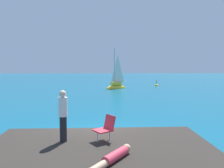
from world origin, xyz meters
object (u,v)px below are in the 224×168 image
object	(u,v)px
sailboat_near	(116,86)
person_sunbather	(113,157)
person_standing	(63,114)
beach_chair	(106,127)
marker_buoy	(156,86)

from	to	relation	value
sailboat_near	person_sunbather	xyz separation A→B (m)	(-1.46, -24.92, 0.53)
person_sunbather	person_standing	distance (m)	2.29
person_sunbather	beach_chair	size ratio (longest dim) A/B	1.88
person_sunbather	person_standing	xyz separation A→B (m)	(-1.49, 1.56, 0.75)
sailboat_near	person_sunbather	bearing A→B (deg)	54.18
marker_buoy	person_standing	bearing A→B (deg)	-109.11
sailboat_near	beach_chair	size ratio (longest dim) A/B	7.43
beach_chair	marker_buoy	distance (m)	28.11
person_standing	beach_chair	distance (m)	1.41
person_sunbather	person_standing	bearing A→B (deg)	-100.28
person_sunbather	sailboat_near	bearing A→B (deg)	-147.38
beach_chair	sailboat_near	bearing A→B (deg)	-128.26
sailboat_near	person_standing	world-z (taller)	sailboat_near
person_sunbather	person_standing	size ratio (longest dim) A/B	0.92
sailboat_near	person_standing	distance (m)	23.58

